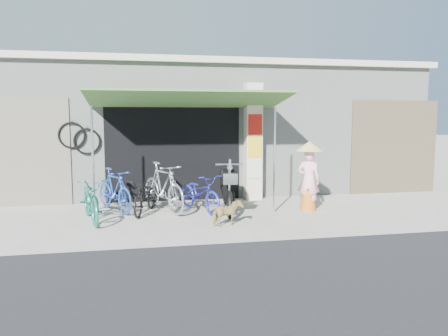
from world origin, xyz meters
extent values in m
plane|color=#AFAA9E|center=(0.00, 0.00, 0.00)|extent=(80.00, 80.00, 0.00)
cube|color=#28282B|center=(0.00, -4.50, 0.01)|extent=(80.00, 6.00, 0.01)
cube|color=#A3A9A1|center=(0.00, 5.10, 1.75)|extent=(12.00, 5.00, 3.50)
cube|color=beige|center=(0.00, 5.10, 3.58)|extent=(12.30, 5.30, 0.16)
cube|color=black|center=(-1.20, 2.58, 1.25)|extent=(3.40, 0.06, 2.50)
cube|color=black|center=(-1.20, 2.59, 0.55)|extent=(3.06, 0.04, 1.10)
torus|color=black|center=(-3.30, 2.54, 1.55)|extent=(0.65, 0.05, 0.65)
cylinder|color=silver|center=(-3.30, 2.56, 1.87)|extent=(0.02, 0.02, 0.12)
torus|color=black|center=(-3.65, 2.54, 1.70)|extent=(0.65, 0.05, 0.65)
cylinder|color=silver|center=(-3.65, 2.56, 2.02)|extent=(0.02, 0.02, 0.12)
cube|color=beige|center=(0.85, 2.45, 1.50)|extent=(0.42, 0.42, 3.00)
cube|color=red|center=(0.85, 2.23, 1.95)|extent=(0.36, 0.02, 0.52)
cube|color=yellow|center=(0.85, 2.23, 1.38)|extent=(0.36, 0.02, 0.52)
cube|color=beige|center=(0.85, 2.23, 0.82)|extent=(0.36, 0.02, 0.50)
cube|color=#3A672E|center=(-0.90, 1.65, 2.55)|extent=(4.60, 1.88, 0.35)
cylinder|color=silver|center=(-3.00, 0.75, 1.18)|extent=(0.05, 0.05, 2.36)
cylinder|color=silver|center=(0.90, 0.75, 1.18)|extent=(0.05, 0.05, 2.36)
cube|color=brown|center=(5.00, 2.59, 1.30)|extent=(2.60, 0.06, 2.60)
cube|color=#6B665B|center=(-5.00, 2.59, 1.30)|extent=(2.60, 0.06, 2.60)
imported|color=#186E59|center=(-3.05, 0.63, 0.46)|extent=(1.01, 1.85, 0.92)
imported|color=navy|center=(-2.63, 1.53, 0.49)|extent=(1.17, 1.67, 0.99)
imported|color=black|center=(-1.95, 1.16, 0.39)|extent=(0.95, 1.58, 0.79)
imported|color=silver|center=(-1.55, 1.33, 0.56)|extent=(1.25, 1.92, 1.12)
imported|color=#2329A1|center=(-0.73, 1.11, 0.43)|extent=(1.17, 1.75, 0.87)
imported|color=tan|center=(-0.40, -0.32, 0.26)|extent=(0.67, 0.48, 0.51)
torus|color=black|center=(-0.22, 0.30, 0.30)|extent=(0.19, 0.61, 0.60)
torus|color=black|center=(0.00, 1.76, 0.30)|extent=(0.19, 0.61, 0.60)
cube|color=black|center=(-0.11, 1.03, 0.38)|extent=(0.40, 1.10, 0.11)
cube|color=black|center=(-0.05, 1.42, 0.63)|extent=(0.38, 0.66, 0.38)
cube|color=black|center=(-0.05, 1.42, 0.87)|extent=(0.36, 0.65, 0.10)
cube|color=black|center=(-0.18, 0.53, 0.70)|extent=(0.26, 0.15, 0.63)
cylinder|color=silver|center=(-0.21, 0.34, 1.15)|extent=(0.59, 0.12, 0.04)
cube|color=silver|center=(-0.24, 0.14, 0.88)|extent=(0.32, 0.27, 0.23)
imported|color=#FFABBF|center=(1.73, 0.78, 0.71)|extent=(0.62, 0.56, 1.41)
cone|color=#BF5D1A|center=(1.73, 0.78, 0.23)|extent=(0.38, 0.38, 0.46)
cone|color=#D8BB74|center=(1.73, 0.78, 1.48)|extent=(0.64, 0.64, 0.22)
camera|label=1|loc=(-2.08, -8.53, 2.12)|focal=35.00mm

